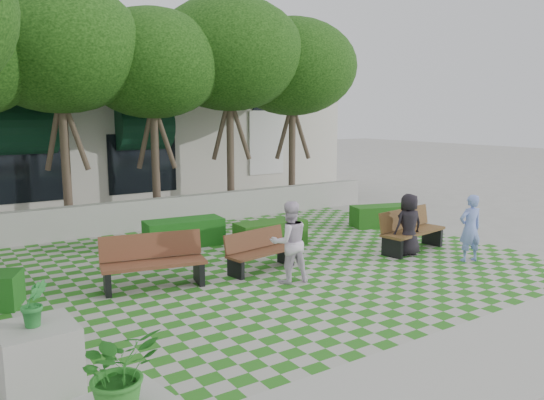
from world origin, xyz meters
TOP-DOWN VIEW (x-y plane):
  - ground at (0.00, 0.00)m, footprint 90.00×90.00m
  - lawn at (0.00, 1.00)m, footprint 12.00×12.00m
  - sidewalk_south at (0.00, -4.70)m, footprint 16.00×2.00m
  - retaining_wall at (0.00, 6.20)m, footprint 15.00×0.36m
  - bench_east at (3.77, 0.07)m, footprint 2.07×0.94m
  - bench_mid at (-0.33, 0.74)m, footprint 1.76×0.85m
  - bench_west at (-2.73, 0.93)m, footprint 2.12×1.08m
  - hedge_east at (5.27, 2.58)m, footprint 1.96×1.25m
  - hedge_midright at (1.07, 2.42)m, footprint 1.90×0.84m
  - hedge_midleft at (-0.82, 3.67)m, footprint 2.10×1.01m
  - planter_back at (-5.42, -2.17)m, footprint 0.92×0.92m
  - person_blue at (4.14, -1.38)m, footprint 0.66×0.52m
  - person_dark at (3.36, -0.22)m, footprint 0.82×0.61m
  - person_white at (-0.27, -0.30)m, footprint 0.95×0.81m
  - tree_row at (-1.86, 5.95)m, footprint 17.70×13.40m
  - building at (0.93, 14.08)m, footprint 18.00×8.92m

SIDE VIEW (x-z plane):
  - ground at x=0.00m, z-range 0.00..0.00m
  - sidewalk_south at x=0.00m, z-range 0.00..0.01m
  - lawn at x=0.00m, z-range 0.01..0.01m
  - hedge_east at x=5.27m, z-range 0.00..0.64m
  - hedge_midright at x=1.07m, z-range 0.00..0.65m
  - hedge_midleft at x=-0.82m, z-range 0.00..0.71m
  - bench_mid at x=-0.33m, z-range -0.02..0.87m
  - retaining_wall at x=0.00m, z-range 0.00..0.90m
  - planter_back at x=-5.42m, z-range -0.24..1.23m
  - bench_east at x=3.77m, z-range -0.02..1.03m
  - bench_west at x=-2.73m, z-range -0.02..1.05m
  - person_dark at x=3.36m, z-range 0.00..1.53m
  - person_blue at x=4.14m, z-range 0.00..1.59m
  - person_white at x=-0.27m, z-range 0.00..1.69m
  - building at x=0.93m, z-range -0.06..5.09m
  - tree_row at x=-1.86m, z-range 1.47..8.88m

